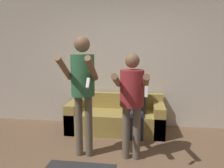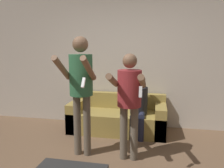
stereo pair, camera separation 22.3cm
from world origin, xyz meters
The scene contains 5 objects.
wall_back centered at (0.00, 2.13, 1.35)m, with size 6.40×0.06×2.70m.
couch centered at (-0.11, 1.71, 0.25)m, with size 1.83×0.76×0.70m.
person_standing_left centered at (-0.46, 0.63, 1.11)m, with size 0.46×0.67×1.77m.
person_standing_right centered at (0.24, 0.63, 0.96)m, with size 0.46×0.70×1.53m.
person_seated centered at (0.30, 1.58, 0.62)m, with size 0.32×0.54×1.14m.
Camera 1 is at (0.37, -2.36, 1.60)m, focal length 35.00 mm.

